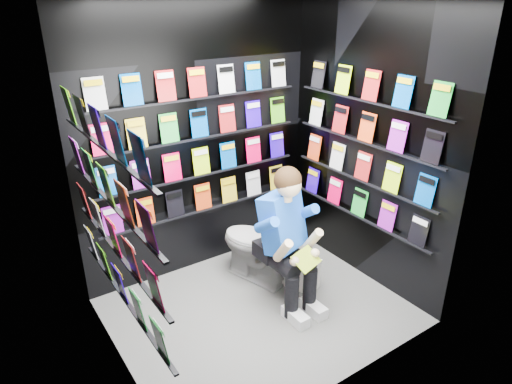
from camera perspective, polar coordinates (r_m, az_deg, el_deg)
floor at (r=4.18m, az=0.35°, el=-14.57°), size 2.40×2.40×0.00m
wall_back at (r=4.34m, az=-7.17°, el=6.20°), size 2.40×0.04×2.60m
wall_front at (r=2.84m, az=11.99°, el=-3.88°), size 2.40×0.04×2.60m
wall_left at (r=3.07m, az=-18.38°, el=-2.47°), size 0.04×2.00×2.60m
wall_right at (r=4.29m, az=13.76°, el=5.48°), size 0.04×2.00×2.60m
comics_back at (r=4.32m, az=-6.99°, el=6.17°), size 2.10×0.06×1.37m
comics_left at (r=3.07m, az=-17.86°, el=-2.26°), size 0.06×1.70×1.37m
comics_right at (r=4.27m, az=13.49°, el=5.48°), size 0.06×1.70×1.37m
toilet at (r=4.41m, az=0.02°, el=-6.59°), size 0.62×0.84×0.73m
longbox at (r=4.44m, az=5.43°, el=-10.06°), size 0.31×0.40×0.27m
longbox_lid at (r=4.36m, az=5.50°, el=-8.45°), size 0.34×0.43×0.03m
reader at (r=3.95m, az=3.14°, el=-3.79°), size 0.72×0.88×1.41m
held_comic at (r=3.81m, az=6.30°, el=-8.35°), size 0.29×0.22×0.11m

